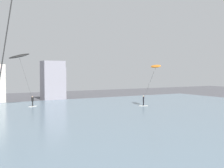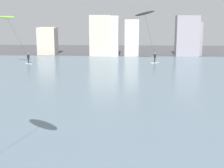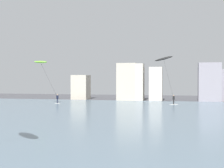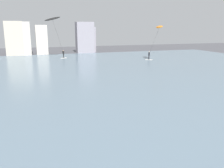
% 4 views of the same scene
% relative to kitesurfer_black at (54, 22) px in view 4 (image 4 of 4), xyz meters
% --- Properties ---
extents(water_bay, '(84.00, 52.00, 0.10)m').
position_rel_kitesurfer_black_xyz_m(water_bay, '(-1.56, -18.38, -7.26)').
color(water_bay, slate).
rests_on(water_bay, ground).
extents(far_shore_buildings, '(31.80, 5.51, 7.70)m').
position_rel_kitesurfer_black_xyz_m(far_shore_buildings, '(-3.56, 9.36, -3.79)').
color(far_shore_buildings, beige).
rests_on(far_shore_buildings, ground).
extents(kitesurfer_black, '(4.06, 2.10, 8.54)m').
position_rel_kitesurfer_black_xyz_m(kitesurfer_black, '(0.00, 0.00, 0.00)').
color(kitesurfer_black, silver).
rests_on(kitesurfer_black, water_bay).
extents(kitesurfer_orange, '(2.80, 4.36, 6.69)m').
position_rel_kitesurfer_black_xyz_m(kitesurfer_orange, '(17.93, -10.59, -1.33)').
color(kitesurfer_orange, silver).
rests_on(kitesurfer_orange, water_bay).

